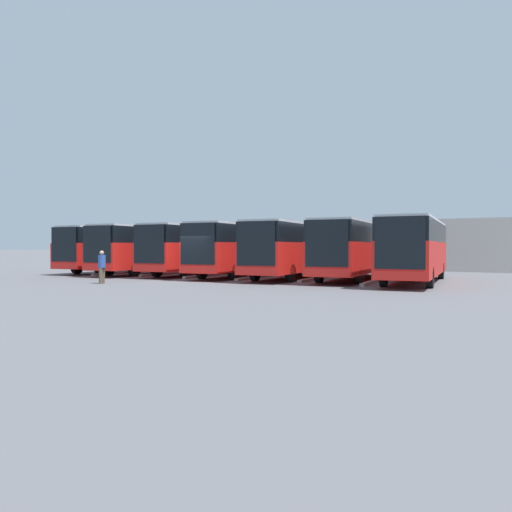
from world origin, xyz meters
The scene contains 16 objects.
ground_plane centered at (0.00, 0.00, 0.00)m, with size 600.00×600.00×0.00m, color #5B5B60.
bus_0 centered at (-10.98, -5.49, 1.86)m, with size 3.58×12.09×3.34m.
curb_divider_0 centered at (-9.15, -3.72, 0.07)m, with size 0.24×5.12×0.15m, color #9E9E99.
bus_1 centered at (-7.32, -6.29, 1.86)m, with size 3.58×12.09×3.34m.
curb_divider_1 centered at (-5.49, -4.53, 0.07)m, with size 0.24×5.12×0.15m, color #9E9E99.
bus_2 centered at (-3.66, -5.85, 1.86)m, with size 3.58×12.09×3.34m.
curb_divider_2 centered at (-1.83, -4.09, 0.07)m, with size 0.24×5.12×0.15m, color #9E9E99.
bus_3 centered at (0.00, -5.85, 1.86)m, with size 3.58×12.09×3.34m.
curb_divider_3 centered at (1.83, -4.09, 0.07)m, with size 0.24×5.12×0.15m, color #9E9E99.
bus_4 centered at (3.66, -6.06, 1.86)m, with size 3.58×12.09×3.34m.
curb_divider_4 centered at (5.49, -4.29, 0.07)m, with size 0.24×5.12×0.15m, color #9E9E99.
bus_5 centered at (7.31, -5.47, 1.86)m, with size 3.58×12.09×3.34m.
curb_divider_5 centered at (9.15, -3.71, 0.07)m, with size 0.24×5.12×0.15m, color #9E9E99.
bus_6 centered at (10.97, -6.01, 1.86)m, with size 3.58×12.09×3.34m.
pedestrian centered at (3.01, 3.48, 0.92)m, with size 0.46×0.46×1.72m.
station_building centered at (0.00, -26.04, 2.07)m, with size 31.60×16.97×4.10m.
Camera 1 is at (-16.86, 21.95, 1.89)m, focal length 35.00 mm.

